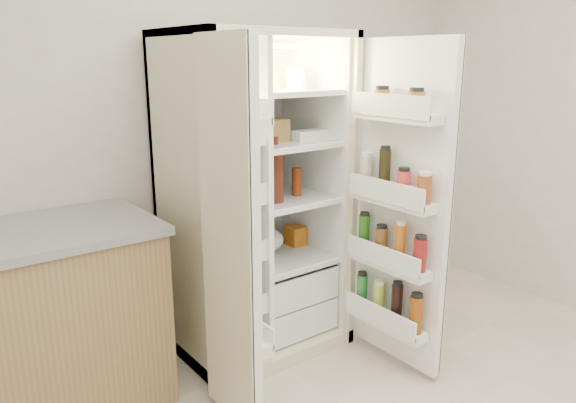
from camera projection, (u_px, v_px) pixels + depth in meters
wall_back at (213, 111)px, 3.24m from camera, size 4.00×0.02×2.70m
refrigerator at (253, 221)px, 3.15m from camera, size 0.92×0.70×1.80m
freezer_door at (231, 241)px, 2.35m from camera, size 0.15×0.40×1.72m
fridge_door at (400, 212)px, 2.86m from camera, size 0.17×0.58×1.72m
kitchen_counter at (21, 329)px, 2.48m from camera, size 1.26×0.67×0.92m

